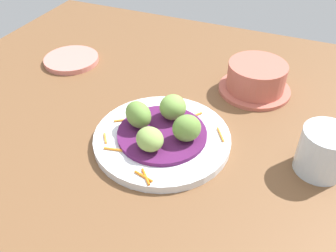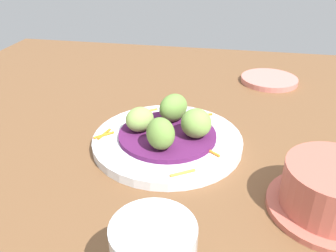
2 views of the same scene
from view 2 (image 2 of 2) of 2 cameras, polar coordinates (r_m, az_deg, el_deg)
table_surface at (r=58.76cm, az=-2.80°, el=-3.13°), size 110.00×110.00×2.00cm
main_plate at (r=56.54cm, az=-0.09°, el=-2.42°), size 23.86×23.86×1.47cm
cabbage_bed at (r=55.98cm, az=-0.09°, el=-1.44°), size 15.53×15.53×0.75cm
carrot_garnish at (r=57.87cm, az=-1.70°, el=-0.57°), size 20.13×20.11×0.40cm
guac_scoop_left at (r=54.00cm, az=4.58°, el=0.47°), size 6.70×6.70×4.55cm
guac_scoop_center at (r=58.61cm, az=0.88°, el=3.00°), size 6.24×6.68×4.63cm
guac_scoop_right at (r=55.92cm, az=-4.60°, el=1.10°), size 5.89×6.11×3.82cm
guac_scoop_back at (r=50.80cm, az=-1.22°, el=-1.24°), size 6.02×6.22×4.76cm
side_plate_small at (r=84.45cm, az=16.08°, el=7.20°), size 12.67×12.67×1.18cm
terracotta_bowl at (r=46.97cm, az=25.10°, el=-9.52°), size 14.86×14.86×6.36cm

